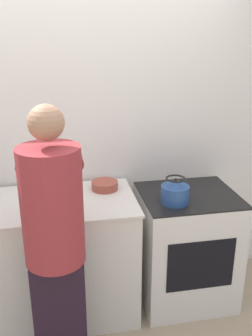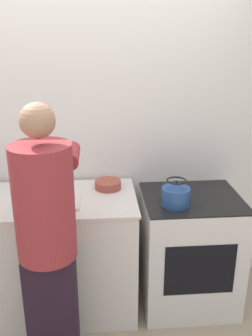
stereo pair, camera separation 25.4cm
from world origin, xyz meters
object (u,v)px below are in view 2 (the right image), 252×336
(person, at_px, (47,236))
(bowl_prep, at_px, (108,185))
(oven, at_px, (189,250))
(cutting_board, at_px, (56,203))
(knife, at_px, (54,202))
(kettle, at_px, (176,194))

(person, distance_m, bowl_prep, 0.78)
(oven, relative_size, bowl_prep, 4.55)
(cutting_board, relative_size, knife, 1.33)
(oven, distance_m, kettle, 0.57)
(person, relative_size, bowl_prep, 8.59)
(oven, relative_size, cutting_board, 2.82)
(cutting_board, height_order, kettle, kettle)
(oven, xyz_separation_m, person, (-1.00, -0.52, 0.47))
(bowl_prep, bearing_deg, oven, -14.49)
(oven, bearing_deg, cutting_board, -174.29)
(oven, height_order, cutting_board, cutting_board)
(bowl_prep, bearing_deg, knife, -145.86)
(oven, distance_m, bowl_prep, 0.81)
(person, xyz_separation_m, kettle, (0.84, 0.40, 0.06))
(kettle, relative_size, bowl_prep, 1.00)
(cutting_board, xyz_separation_m, kettle, (0.83, -0.02, 0.05))
(kettle, bearing_deg, bowl_prep, 148.81)
(cutting_board, xyz_separation_m, knife, (-0.01, -0.00, 0.01))
(cutting_board, bearing_deg, knife, -179.31)
(oven, xyz_separation_m, bowl_prep, (-0.62, 0.16, 0.51))
(person, relative_size, kettle, 8.59)
(person, distance_m, cutting_board, 0.42)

